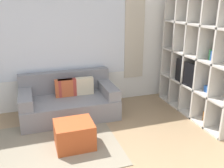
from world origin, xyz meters
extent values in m
cube|color=white|center=(0.00, 2.97, 1.35)|extent=(6.51, 0.07, 2.70)
cube|color=silver|center=(0.00, 2.93, 1.45)|extent=(2.92, 0.01, 1.60)
cube|color=beige|center=(1.63, 2.91, 1.45)|extent=(0.44, 0.03, 1.90)
cube|color=white|center=(2.69, 1.47, 1.35)|extent=(0.07, 4.13, 2.70)
cube|color=gray|center=(-0.81, 1.40, 0.01)|extent=(2.93, 1.65, 0.01)
cube|color=#232328|center=(2.64, 1.72, 1.16)|extent=(0.02, 1.97, 2.33)
cube|color=silver|center=(2.43, 1.13, 1.16)|extent=(0.44, 0.04, 2.33)
cube|color=silver|center=(2.43, 1.53, 1.16)|extent=(0.44, 0.04, 2.33)
cube|color=silver|center=(2.43, 1.92, 1.16)|extent=(0.44, 0.04, 2.33)
cube|color=silver|center=(2.43, 2.31, 1.16)|extent=(0.44, 0.04, 2.33)
cube|color=silver|center=(2.43, 2.71, 1.16)|extent=(0.44, 0.04, 2.33)
cube|color=silver|center=(2.43, 1.72, 0.02)|extent=(0.44, 1.97, 0.04)
cube|color=silver|center=(2.43, 1.72, 0.58)|extent=(0.44, 1.97, 0.04)
cube|color=silver|center=(2.43, 1.72, 1.16)|extent=(0.44, 1.97, 0.04)
cube|color=silver|center=(2.43, 1.72, 1.74)|extent=(0.44, 1.97, 0.04)
cube|color=black|center=(2.26, 1.85, 0.82)|extent=(0.04, 0.63, 0.45)
cube|color=black|center=(2.28, 1.85, 0.61)|extent=(0.10, 0.24, 0.03)
cube|color=#388947|center=(2.41, 1.36, 1.27)|extent=(0.08, 0.08, 0.18)
cube|color=#2856A8|center=(2.41, 1.29, 1.26)|extent=(0.11, 0.11, 0.17)
cube|color=#2856A8|center=(2.41, 1.34, 0.66)|extent=(0.12, 0.12, 0.12)
cylinder|color=orange|center=(2.41, 1.35, 0.12)|extent=(0.06, 0.06, 0.17)
cube|color=gray|center=(0.07, 2.38, 0.19)|extent=(1.80, 0.99, 0.38)
cube|color=gray|center=(0.07, 2.78, 0.59)|extent=(1.80, 0.18, 0.42)
cube|color=gray|center=(-0.70, 2.38, 0.48)|extent=(0.24, 0.93, 0.20)
cube|color=gray|center=(0.85, 2.38, 0.48)|extent=(0.24, 0.93, 0.20)
cube|color=#AD3D33|center=(0.07, 2.50, 0.55)|extent=(0.34, 0.12, 0.34)
cube|color=beige|center=(0.42, 2.50, 0.55)|extent=(0.35, 0.14, 0.34)
cube|color=#C65B33|center=(0.01, 2.50, 0.55)|extent=(0.34, 0.13, 0.34)
cube|color=#B74C23|center=(-0.03, 1.31, 0.20)|extent=(0.58, 0.51, 0.41)
camera|label=1|loc=(-0.54, -2.07, 2.18)|focal=40.00mm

